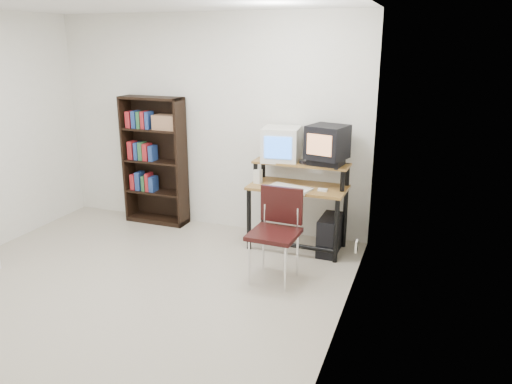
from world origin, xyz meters
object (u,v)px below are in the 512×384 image
(crt_tv, at_px, (327,142))
(pc_tower, at_px, (330,235))
(computer_desk, at_px, (298,191))
(school_chair, at_px, (277,224))
(crt_monitor, at_px, (281,144))
(bookshelf, at_px, (155,159))

(crt_tv, xyz_separation_m, pc_tower, (0.09, -0.09, -1.02))
(computer_desk, xyz_separation_m, school_chair, (0.00, -0.80, -0.11))
(computer_desk, distance_m, crt_tv, 0.63)
(computer_desk, distance_m, crt_monitor, 0.56)
(pc_tower, relative_size, bookshelf, 0.28)
(crt_monitor, height_order, school_chair, crt_monitor)
(crt_monitor, relative_size, crt_tv, 0.96)
(crt_tv, bearing_deg, crt_monitor, -171.73)
(crt_tv, distance_m, pc_tower, 1.03)
(school_chair, distance_m, bookshelf, 2.22)
(computer_desk, bearing_deg, bookshelf, 174.50)
(computer_desk, xyz_separation_m, pc_tower, (0.38, -0.02, -0.46))
(crt_tv, bearing_deg, bookshelf, -169.23)
(computer_desk, distance_m, bookshelf, 1.97)
(computer_desk, distance_m, school_chair, 0.81)
(pc_tower, bearing_deg, crt_tv, 135.19)
(crt_tv, xyz_separation_m, bookshelf, (-2.24, 0.17, -0.39))
(pc_tower, bearing_deg, crt_monitor, 167.55)
(crt_monitor, xyz_separation_m, pc_tower, (0.62, -0.15, -0.95))
(computer_desk, height_order, crt_monitor, crt_monitor)
(pc_tower, xyz_separation_m, bookshelf, (-2.32, 0.26, 0.63))
(pc_tower, bearing_deg, computer_desk, 178.23)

